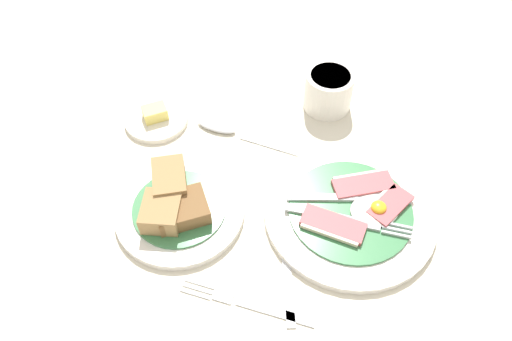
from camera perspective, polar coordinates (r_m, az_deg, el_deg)
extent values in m
plane|color=beige|center=(0.76, 3.89, -5.18)|extent=(3.00, 3.00, 0.00)
cylinder|color=silver|center=(0.76, 10.65, -4.81)|extent=(0.26, 0.26, 0.01)
cylinder|color=#3D7F4C|center=(0.76, 10.74, -4.47)|extent=(0.19, 0.19, 0.00)
cube|color=#BC5156|center=(0.77, 15.08, -3.87)|extent=(0.08, 0.07, 0.01)
cube|color=beige|center=(0.77, 14.12, -3.17)|extent=(0.06, 0.05, 0.01)
cube|color=#BC5156|center=(0.78, 12.16, -1.67)|extent=(0.09, 0.04, 0.01)
cube|color=beige|center=(0.79, 11.77, -0.73)|extent=(0.08, 0.01, 0.01)
cube|color=#BC5156|center=(0.73, 8.81, -6.08)|extent=(0.10, 0.08, 0.01)
cube|color=beige|center=(0.72, 8.42, -7.07)|extent=(0.08, 0.06, 0.01)
ellipsoid|color=white|center=(0.76, 13.38, -4.43)|extent=(0.07, 0.06, 0.01)
ellipsoid|color=yellow|center=(0.75, 13.85, -4.11)|extent=(0.02, 0.02, 0.01)
cube|color=silver|center=(0.74, 7.44, -4.98)|extent=(0.10, 0.06, 0.00)
cube|color=silver|center=(0.74, 13.01, -6.04)|extent=(0.03, 0.03, 0.00)
cube|color=silver|center=(0.74, 15.76, -7.06)|extent=(0.04, 0.02, 0.00)
cube|color=silver|center=(0.75, 15.80, -6.55)|extent=(0.04, 0.02, 0.00)
cube|color=silver|center=(0.75, 15.85, -6.05)|extent=(0.04, 0.02, 0.00)
cube|color=silver|center=(0.76, 7.58, -3.06)|extent=(0.11, 0.03, 0.00)
cube|color=#9EA0A5|center=(0.77, 14.40, -3.07)|extent=(0.08, 0.04, 0.00)
cylinder|color=silver|center=(0.76, -8.69, -4.60)|extent=(0.19, 0.19, 0.01)
cylinder|color=#3D7F4C|center=(0.75, -8.77, -4.25)|extent=(0.14, 0.14, 0.00)
cube|color=brown|center=(0.73, -8.51, -4.41)|extent=(0.08, 0.07, 0.03)
cube|color=#9E7A4C|center=(0.73, -10.74, -4.65)|extent=(0.07, 0.07, 0.03)
cube|color=#9E7A4C|center=(0.76, -9.82, -1.19)|extent=(0.05, 0.07, 0.04)
cylinder|color=white|center=(0.89, 8.27, 9.00)|extent=(0.08, 0.08, 0.07)
cylinder|color=white|center=(0.87, 8.51, 10.53)|extent=(0.07, 0.07, 0.01)
cylinder|color=silver|center=(0.89, -11.32, 5.75)|extent=(0.11, 0.11, 0.01)
cube|color=#F4E06B|center=(0.88, -11.48, 6.48)|extent=(0.05, 0.04, 0.02)
cube|color=silver|center=(0.69, 3.72, -13.39)|extent=(0.03, 0.11, 0.01)
cube|color=silver|center=(0.84, 1.92, 3.03)|extent=(0.10, 0.07, 0.01)
ellipsoid|color=silver|center=(0.87, -4.55, 5.11)|extent=(0.07, 0.06, 0.01)
cube|color=silver|center=(0.68, 2.23, -15.81)|extent=(0.10, 0.06, 0.01)
cube|color=silver|center=(0.69, -3.79, -14.13)|extent=(0.03, 0.03, 0.01)
cube|color=silver|center=(0.70, -6.47, -12.68)|extent=(0.04, 0.02, 0.00)
cube|color=silver|center=(0.70, -6.72, -13.24)|extent=(0.04, 0.02, 0.00)
cube|color=silver|center=(0.70, -6.97, -13.80)|extent=(0.04, 0.02, 0.00)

